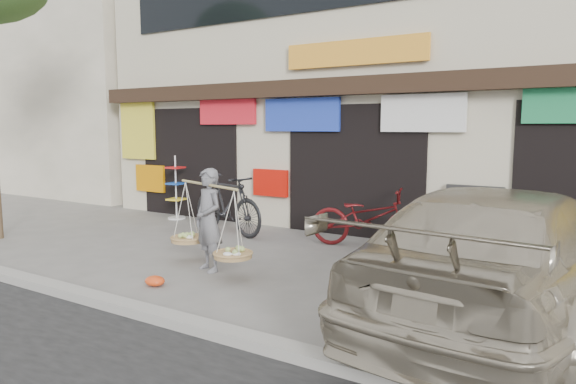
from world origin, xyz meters
The scene contains 10 objects.
ground centered at (0.00, 0.00, 0.00)m, with size 70.00×70.00×0.00m, color slate.
kerb centered at (0.00, -2.00, 0.06)m, with size 70.00×0.25×0.12m, color gray.
shophouse_block centered at (0.00, 6.42, 3.45)m, with size 14.00×6.32×7.00m.
neighbor_west centered at (-13.50, 7.00, 3.00)m, with size 12.00×7.00×6.00m, color beige.
street_vendor centered at (-0.84, -0.06, 0.74)m, with size 1.85×1.01×1.61m.
bike_1 centered at (-2.34, 2.28, 0.64)m, with size 0.60×2.14×1.29m, color black.
bike_2 centered at (0.65, 2.70, 0.56)m, with size 0.74×2.13×1.12m, color #510D10.
suv centered at (3.42, 0.16, 0.78)m, with size 2.68×5.59×1.57m.
display_rack centered at (-4.52, 3.04, 0.63)m, with size 0.43×0.43×1.56m.
red_bag centered at (-0.99, -1.07, 0.07)m, with size 0.31×0.25×0.14m, color #E74415.
Camera 1 is at (4.34, -6.09, 2.25)m, focal length 32.00 mm.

